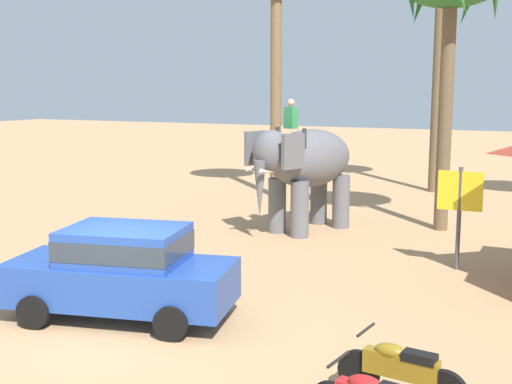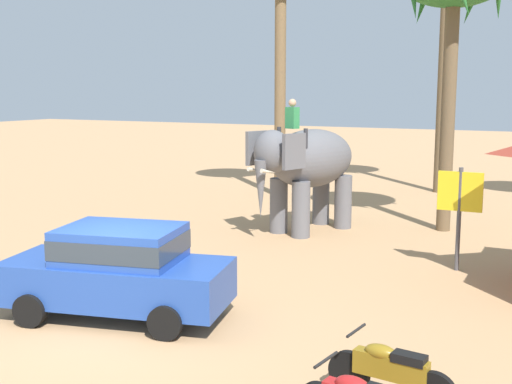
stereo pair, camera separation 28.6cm
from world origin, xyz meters
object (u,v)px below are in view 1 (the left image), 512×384
(elephant_with_mahout, at_px, (305,164))
(signboard_yellow, at_px, (460,198))
(motorcycle_mid_row, at_px, (400,370))
(car_sedan_foreground, at_px, (122,269))

(elephant_with_mahout, height_order, signboard_yellow, elephant_with_mahout)
(motorcycle_mid_row, relative_size, signboard_yellow, 0.75)
(signboard_yellow, bearing_deg, car_sedan_foreground, -129.29)
(motorcycle_mid_row, height_order, signboard_yellow, signboard_yellow)
(elephant_with_mahout, bearing_deg, motorcycle_mid_row, -61.32)
(elephant_with_mahout, bearing_deg, signboard_yellow, -25.79)
(car_sedan_foreground, distance_m, motorcycle_mid_row, 5.48)
(motorcycle_mid_row, distance_m, signboard_yellow, 7.24)
(signboard_yellow, bearing_deg, motorcycle_mid_row, -86.77)
(elephant_with_mahout, relative_size, motorcycle_mid_row, 2.23)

